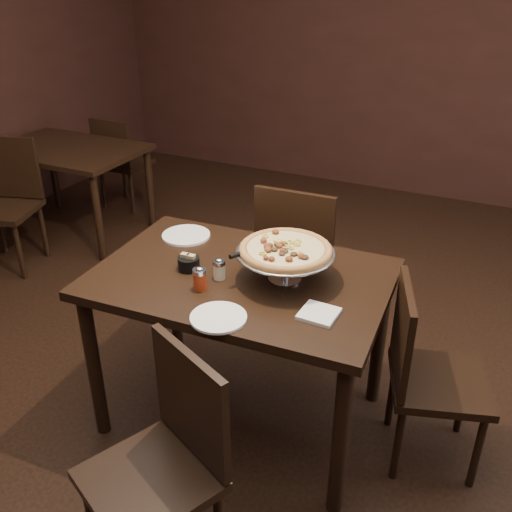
% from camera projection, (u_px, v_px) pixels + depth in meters
% --- Properties ---
extents(room, '(6.04, 7.04, 2.84)m').
position_uv_depth(room, '(246.00, 146.00, 2.15)').
color(room, black).
rests_on(room, ground).
extents(dining_table, '(1.32, 0.91, 0.80)m').
position_uv_depth(dining_table, '(241.00, 295.00, 2.55)').
color(dining_table, black).
rests_on(dining_table, ground).
extents(background_table, '(1.15, 0.77, 0.72)m').
position_uv_depth(background_table, '(68.00, 159.00, 4.49)').
color(background_table, black).
rests_on(background_table, ground).
extents(pizza_stand, '(0.42, 0.42, 0.18)m').
position_uv_depth(pizza_stand, '(286.00, 250.00, 2.39)').
color(pizza_stand, '#B9BAC1').
rests_on(pizza_stand, dining_table).
extents(parmesan_shaker, '(0.06, 0.06, 0.10)m').
position_uv_depth(parmesan_shaker, '(219.00, 269.00, 2.45)').
color(parmesan_shaker, beige).
rests_on(parmesan_shaker, dining_table).
extents(pepper_flake_shaker, '(0.06, 0.06, 0.10)m').
position_uv_depth(pepper_flake_shaker, '(200.00, 278.00, 2.37)').
color(pepper_flake_shaker, '#982C0D').
rests_on(pepper_flake_shaker, dining_table).
extents(packet_caddy, '(0.10, 0.10, 0.08)m').
position_uv_depth(packet_caddy, '(189.00, 263.00, 2.53)').
color(packet_caddy, black).
rests_on(packet_caddy, dining_table).
extents(napkin_stack, '(0.15, 0.15, 0.02)m').
position_uv_depth(napkin_stack, '(319.00, 314.00, 2.21)').
color(napkin_stack, white).
rests_on(napkin_stack, dining_table).
extents(plate_left, '(0.24, 0.24, 0.01)m').
position_uv_depth(plate_left, '(186.00, 235.00, 2.84)').
color(plate_left, white).
rests_on(plate_left, dining_table).
extents(plate_near, '(0.22, 0.22, 0.01)m').
position_uv_depth(plate_near, '(218.00, 317.00, 2.19)').
color(plate_near, white).
rests_on(plate_near, dining_table).
extents(serving_spatula, '(0.16, 0.16, 0.02)m').
position_uv_depth(serving_spatula, '(242.00, 253.00, 2.38)').
color(serving_spatula, '#B9BAC1').
rests_on(serving_spatula, pizza_stand).
extents(chair_far, '(0.46, 0.46, 0.96)m').
position_uv_depth(chair_far, '(300.00, 256.00, 3.25)').
color(chair_far, black).
rests_on(chair_far, ground).
extents(chair_near, '(0.55, 0.55, 0.89)m').
position_uv_depth(chair_near, '(166.00, 458.00, 1.99)').
color(chair_near, black).
rests_on(chair_near, ground).
extents(chair_side, '(0.51, 0.51, 0.87)m').
position_uv_depth(chair_side, '(425.00, 370.00, 2.43)').
color(chair_side, black).
rests_on(chair_side, ground).
extents(bg_chair_far, '(0.39, 0.39, 0.83)m').
position_uv_depth(bg_chair_far, '(120.00, 160.00, 5.02)').
color(bg_chair_far, black).
rests_on(bg_chair_far, ground).
extents(bg_chair_near, '(0.53, 0.53, 0.92)m').
position_uv_depth(bg_chair_near, '(7.00, 198.00, 4.08)').
color(bg_chair_near, black).
rests_on(bg_chair_near, ground).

